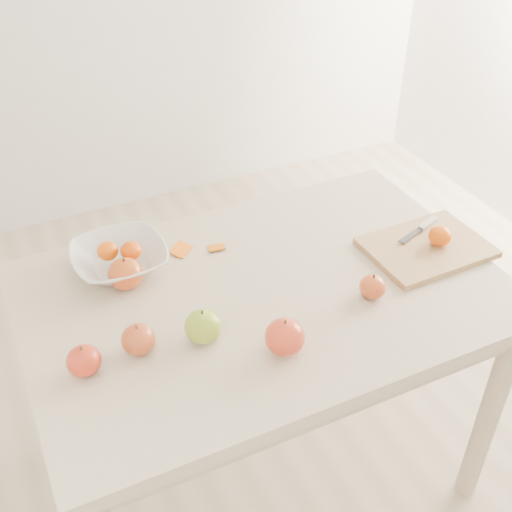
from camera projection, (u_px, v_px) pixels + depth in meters
name	position (u px, v px, depth m)	size (l,w,h in m)	color
ground	(263.00, 467.00, 2.07)	(3.50, 3.50, 0.00)	#C6B293
table	(264.00, 318.00, 1.68)	(1.20, 0.80, 0.75)	beige
cutting_board	(426.00, 248.00, 1.75)	(0.32, 0.24, 0.02)	tan
board_tangerine	(440.00, 236.00, 1.73)	(0.06, 0.06, 0.05)	#D55D07
fruit_bowl	(119.00, 259.00, 1.67)	(0.25, 0.25, 0.06)	white
bowl_tangerine_near	(108.00, 251.00, 1.66)	(0.06, 0.06, 0.05)	#D85107
bowl_tangerine_far	(131.00, 251.00, 1.66)	(0.06, 0.06, 0.05)	#DD4307
orange_peel_a	(181.00, 251.00, 1.75)	(0.06, 0.04, 0.00)	orange
orange_peel_b	(217.00, 248.00, 1.76)	(0.04, 0.04, 0.00)	#CB6D0E
paring_knife	(425.00, 226.00, 1.81)	(0.17, 0.07, 0.01)	silver
apple_green	(203.00, 326.00, 1.45)	(0.09, 0.09, 0.08)	#608B13
apple_red_c	(285.00, 337.00, 1.42)	(0.09, 0.09, 0.08)	#9E040F
apple_red_b	(138.00, 340.00, 1.43)	(0.08, 0.08, 0.07)	maroon
apple_red_e	(372.00, 287.00, 1.58)	(0.07, 0.07, 0.06)	maroon
apple_red_d	(84.00, 361.00, 1.38)	(0.08, 0.08, 0.07)	#A10814
apple_red_a	(126.00, 274.00, 1.61)	(0.09, 0.09, 0.08)	maroon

